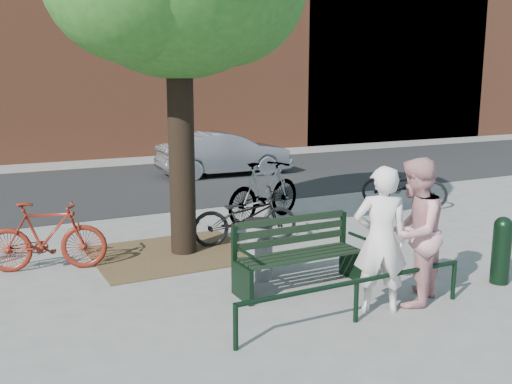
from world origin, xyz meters
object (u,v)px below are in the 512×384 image
parked_car (224,154)px  bicycle_c (245,217)px  park_bench (297,252)px  bollard (502,248)px  person_left (381,240)px  person_right (414,232)px  litter_bin (259,249)px

parked_car → bicycle_c: bearing=161.6°
park_bench → bicycle_c: (0.28, 2.12, -0.01)m
bollard → parked_car: (0.40, 9.93, 0.14)m
park_bench → bollard: 2.75m
park_bench → person_left: size_ratio=1.00×
person_right → bollard: 1.60m
bollard → person_right: bearing=179.6°
person_left → person_right: 0.51m
park_bench → parked_car: parked_car is taller
person_left → bicycle_c: 3.28m
bollard → bicycle_c: 3.94m
park_bench → bicycle_c: 2.14m
person_right → person_left: bearing=-32.0°
park_bench → parked_car: bearing=71.7°
person_right → bicycle_c: size_ratio=1.01×
person_left → person_right: (0.51, 0.00, 0.03)m
bollard → parked_car: parked_car is taller
person_left → litter_bin: 1.86m
park_bench → litter_bin: 0.60m
park_bench → bicycle_c: size_ratio=0.98×
bollard → parked_car: bearing=87.7°
park_bench → bicycle_c: bearing=82.4°
bicycle_c → person_right: bearing=-156.7°
park_bench → litter_bin: size_ratio=2.12×
bicycle_c → litter_bin: bearing=172.1°
park_bench → person_left: person_left is taller
person_left → bicycle_c: size_ratio=0.98×
bicycle_c → park_bench: bearing=-176.0°
bollard → litter_bin: size_ratio=1.12×
park_bench → person_right: size_ratio=0.97×
park_bench → litter_bin: (-0.29, 0.52, -0.06)m
bollard → person_left: bearing=179.7°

